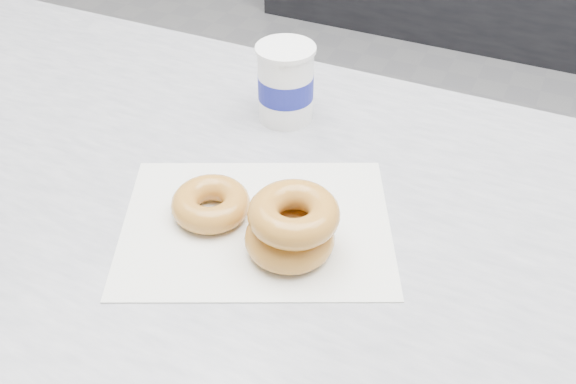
% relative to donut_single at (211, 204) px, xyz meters
% --- Properties ---
extents(ground, '(5.00, 5.00, 0.00)m').
position_rel_donut_single_xyz_m(ground, '(0.05, 0.66, -0.92)').
color(ground, gray).
rests_on(ground, ground).
extents(wax_paper, '(0.42, 0.38, 0.00)m').
position_rel_donut_single_xyz_m(wax_paper, '(0.06, 0.01, -0.02)').
color(wax_paper, silver).
rests_on(wax_paper, counter).
extents(donut_single, '(0.12, 0.12, 0.04)m').
position_rel_donut_single_xyz_m(donut_single, '(0.00, 0.00, 0.00)').
color(donut_single, gold).
rests_on(donut_single, wax_paper).
extents(donut_stack, '(0.15, 0.15, 0.08)m').
position_rel_donut_single_xyz_m(donut_stack, '(0.12, -0.02, 0.02)').
color(donut_stack, gold).
rests_on(donut_stack, wax_paper).
extents(coffee_cup, '(0.10, 0.10, 0.12)m').
position_rel_donut_single_xyz_m(coffee_cup, '(-0.01, 0.25, 0.04)').
color(coffee_cup, white).
rests_on(coffee_cup, counter).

